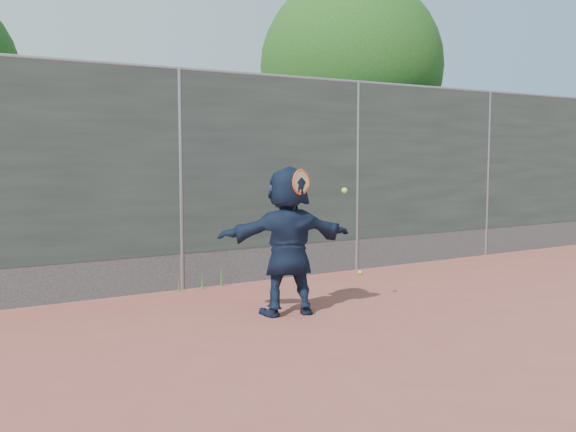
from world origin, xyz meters
TOP-DOWN VIEW (x-y plane):
  - ground at (0.00, 0.00)m, footprint 80.00×80.00m
  - player at (0.54, 1.56)m, footprint 1.67×0.88m
  - ball_ground at (2.78, 3.11)m, footprint 0.07×0.07m
  - fence at (-0.00, 3.50)m, footprint 20.00×0.06m
  - swing_action at (0.65, 1.36)m, footprint 0.76×0.15m
  - tree_right at (4.68, 5.75)m, footprint 3.78×3.60m
  - weed_clump at (0.29, 3.38)m, footprint 0.68×0.07m

SIDE VIEW (x-z plane):
  - ground at x=0.00m, z-range 0.00..0.00m
  - ball_ground at x=2.78m, z-range 0.00..0.07m
  - weed_clump at x=0.29m, z-range -0.02..0.28m
  - player at x=0.54m, z-range 0.00..1.72m
  - swing_action at x=0.65m, z-range 1.26..1.77m
  - fence at x=0.00m, z-range 0.07..3.09m
  - tree_right at x=4.68m, z-range 0.80..6.19m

